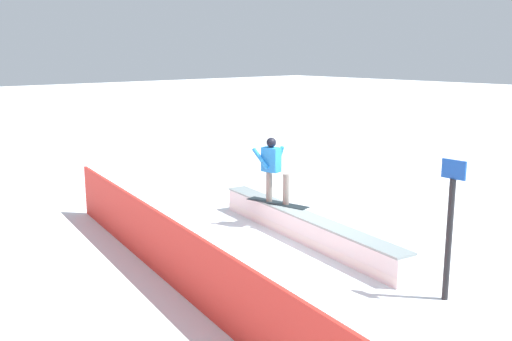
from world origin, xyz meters
name	(u,v)px	position (x,y,z in m)	size (l,w,h in m)	color
ground_plane	(304,240)	(0.00, 0.00, 0.00)	(120.00, 120.00, 0.00)	white
grind_box	(305,228)	(0.00, 0.00, 0.26)	(5.82, 1.46, 0.57)	white
snowboarder	(273,168)	(1.15, -0.15, 1.37)	(1.57, 0.62, 1.48)	black
safety_fence	(167,249)	(0.00, 3.40, 0.59)	(10.05, 0.06, 1.18)	red
trail_marker	(450,227)	(-3.56, 0.42, 1.22)	(0.40, 0.10, 2.29)	#262628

